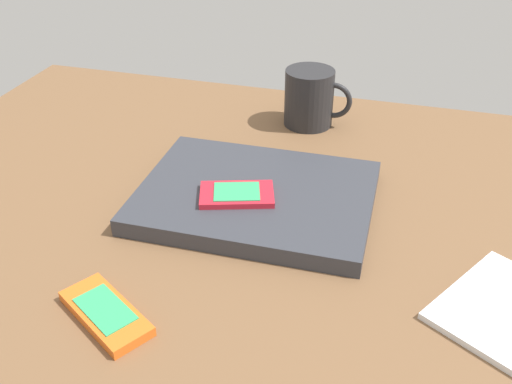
# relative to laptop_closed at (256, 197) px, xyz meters

# --- Properties ---
(desk_surface) EXTENTS (1.20, 0.80, 0.03)m
(desk_surface) POSITION_rel_laptop_closed_xyz_m (0.02, 0.01, -0.03)
(desk_surface) COLOR brown
(desk_surface) RESTS_ON ground
(laptop_closed) EXTENTS (0.32, 0.25, 0.02)m
(laptop_closed) POSITION_rel_laptop_closed_xyz_m (0.00, 0.00, 0.00)
(laptop_closed) COLOR #33353D
(laptop_closed) RESTS_ON desk_surface
(cell_phone_on_laptop) EXTENTS (0.11, 0.09, 0.01)m
(cell_phone_on_laptop) POSITION_rel_laptop_closed_xyz_m (-0.02, -0.03, 0.02)
(cell_phone_on_laptop) COLOR red
(cell_phone_on_laptop) RESTS_ON laptop_closed
(cell_phone_on_desk) EXTENTS (0.13, 0.10, 0.01)m
(cell_phone_on_desk) POSITION_rel_laptop_closed_xyz_m (-0.10, -0.26, -0.01)
(cell_phone_on_desk) COLOR orange
(cell_phone_on_desk) RESTS_ON desk_surface
(notepad) EXTENTS (0.18, 0.19, 0.01)m
(notepad) POSITION_rel_laptop_closed_xyz_m (0.32, -0.13, -0.01)
(notepad) COLOR white
(notepad) RESTS_ON desk_surface
(coffee_mug) EXTENTS (0.12, 0.08, 0.10)m
(coffee_mug) POSITION_rel_laptop_closed_xyz_m (0.02, 0.27, 0.04)
(coffee_mug) COLOR #262628
(coffee_mug) RESTS_ON desk_surface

